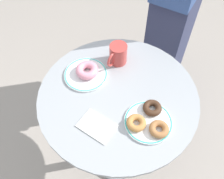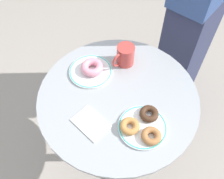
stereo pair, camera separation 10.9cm
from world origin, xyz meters
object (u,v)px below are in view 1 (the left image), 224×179
(plate_left, at_px, (86,74))
(paper_napkin, at_px, (97,126))
(donut_pink_frosted, at_px, (87,70))
(plate_right, at_px, (149,121))
(coffee_mug, at_px, (118,54))
(donut_chocolate, at_px, (152,108))
(cafe_table, at_px, (117,117))
(donut_cinnamon, at_px, (158,130))
(donut_old_fashioned, at_px, (136,123))

(plate_left, distance_m, paper_napkin, 0.28)
(donut_pink_frosted, bearing_deg, plate_right, 5.03)
(plate_left, bearing_deg, coffee_mug, 78.41)
(plate_right, bearing_deg, donut_chocolate, 121.31)
(plate_left, xyz_separation_m, plate_right, (0.38, 0.04, -0.00))
(cafe_table, relative_size, coffee_mug, 5.82)
(plate_right, height_order, paper_napkin, plate_right)
(plate_right, xyz_separation_m, donut_cinnamon, (0.06, -0.01, 0.02))
(cafe_table, xyz_separation_m, plate_left, (-0.19, -0.04, 0.21))
(coffee_mug, bearing_deg, cafe_table, -41.29)
(plate_right, distance_m, coffee_mug, 0.37)
(cafe_table, relative_size, paper_napkin, 5.10)
(donut_chocolate, bearing_deg, plate_right, -58.69)
(cafe_table, distance_m, donut_cinnamon, 0.34)
(plate_left, height_order, donut_pink_frosted, donut_pink_frosted)
(donut_chocolate, relative_size, coffee_mug, 0.62)
(plate_right, distance_m, donut_cinnamon, 0.06)
(paper_napkin, bearing_deg, plate_left, 151.58)
(donut_chocolate, relative_size, donut_old_fashioned, 1.00)
(plate_right, height_order, donut_chocolate, donut_chocolate)
(cafe_table, distance_m, plate_right, 0.28)
(plate_left, distance_m, donut_chocolate, 0.36)
(coffee_mug, bearing_deg, paper_napkin, -55.41)
(donut_cinnamon, xyz_separation_m, donut_chocolate, (-0.09, 0.06, 0.00))
(donut_cinnamon, bearing_deg, plate_right, 172.59)
(cafe_table, height_order, coffee_mug, coffee_mug)
(donut_cinnamon, distance_m, coffee_mug, 0.42)
(donut_chocolate, height_order, coffee_mug, coffee_mug)
(donut_pink_frosted, xyz_separation_m, donut_chocolate, (0.35, 0.08, -0.00))
(cafe_table, relative_size, plate_right, 3.74)
(plate_left, relative_size, donut_cinnamon, 2.56)
(paper_napkin, bearing_deg, coffee_mug, 124.59)
(plate_left, xyz_separation_m, paper_napkin, (0.25, -0.13, -0.00))
(cafe_table, bearing_deg, plate_right, 1.10)
(donut_pink_frosted, height_order, coffee_mug, coffee_mug)
(cafe_table, relative_size, plate_left, 3.64)
(donut_chocolate, bearing_deg, plate_left, -165.17)
(plate_left, xyz_separation_m, donut_old_fashioned, (0.35, -0.01, 0.02))
(donut_chocolate, bearing_deg, paper_napkin, -113.77)
(plate_left, bearing_deg, donut_chocolate, 14.83)
(plate_left, distance_m, donut_cinnamon, 0.44)
(donut_cinnamon, height_order, donut_old_fashioned, same)
(donut_pink_frosted, relative_size, donut_chocolate, 1.33)
(cafe_table, xyz_separation_m, donut_pink_frosted, (-0.19, -0.03, 0.24))
(donut_pink_frosted, bearing_deg, plate_left, -95.38)
(donut_chocolate, bearing_deg, donut_old_fashioned, -86.58)
(donut_cinnamon, height_order, coffee_mug, coffee_mug)
(plate_left, relative_size, donut_chocolate, 2.56)
(plate_right, bearing_deg, cafe_table, -178.90)
(donut_pink_frosted, bearing_deg, coffee_mug, 78.05)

